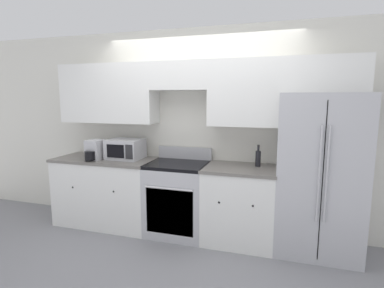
% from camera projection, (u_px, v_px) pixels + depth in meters
% --- Properties ---
extents(ground_plane, '(12.00, 12.00, 0.00)m').
position_uv_depth(ground_plane, '(184.00, 245.00, 3.53)').
color(ground_plane, gray).
extents(wall_back, '(8.00, 0.39, 2.60)m').
position_uv_depth(wall_back, '(199.00, 115.00, 3.84)').
color(wall_back, silver).
rests_on(wall_back, ground_plane).
extents(lower_cabinets_left, '(1.36, 0.64, 0.92)m').
position_uv_depth(lower_cabinets_left, '(107.00, 191.00, 4.10)').
color(lower_cabinets_left, white).
rests_on(lower_cabinets_left, ground_plane).
extents(lower_cabinets_right, '(0.85, 0.64, 0.92)m').
position_uv_depth(lower_cabinets_right, '(239.00, 205.00, 3.58)').
color(lower_cabinets_right, white).
rests_on(lower_cabinets_right, ground_plane).
extents(oven_range, '(0.74, 0.65, 1.08)m').
position_uv_depth(oven_range, '(178.00, 198.00, 3.80)').
color(oven_range, '#B7B7BC').
rests_on(oven_range, ground_plane).
extents(refrigerator, '(0.89, 0.81, 1.77)m').
position_uv_depth(refrigerator, '(318.00, 173.00, 3.34)').
color(refrigerator, '#B7B7BC').
rests_on(refrigerator, ground_plane).
extents(microwave, '(0.44, 0.38, 0.26)m').
position_uv_depth(microwave, '(125.00, 149.00, 3.99)').
color(microwave, '#B7B7BC').
rests_on(microwave, lower_cabinets_left).
extents(bottle, '(0.06, 0.06, 0.26)m').
position_uv_depth(bottle, '(258.00, 158.00, 3.54)').
color(bottle, black).
rests_on(bottle, lower_cabinets_right).
extents(coffee_maker, '(0.19, 0.29, 0.26)m').
position_uv_depth(coffee_maker, '(94.00, 151.00, 3.93)').
color(coffee_maker, '#B7B7BC').
rests_on(coffee_maker, lower_cabinets_left).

